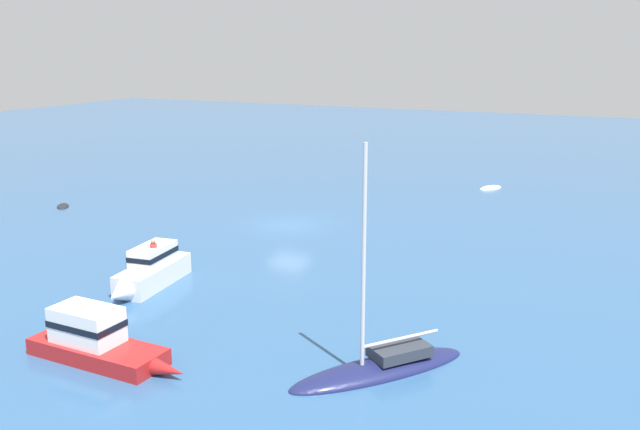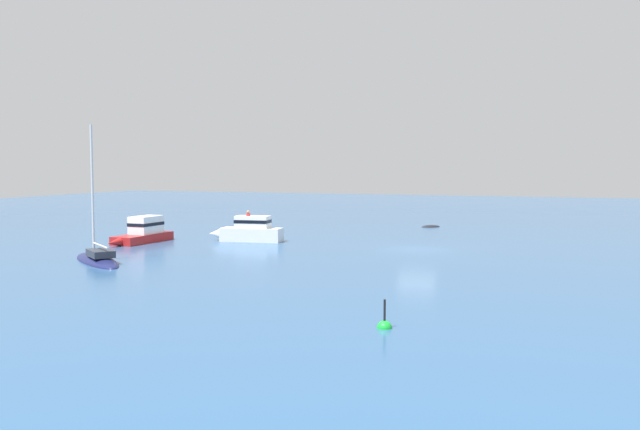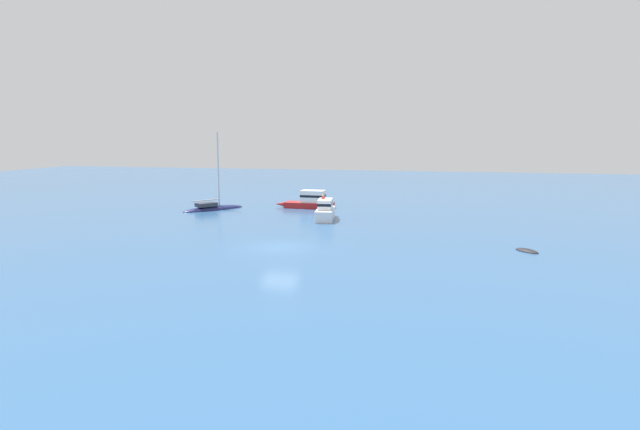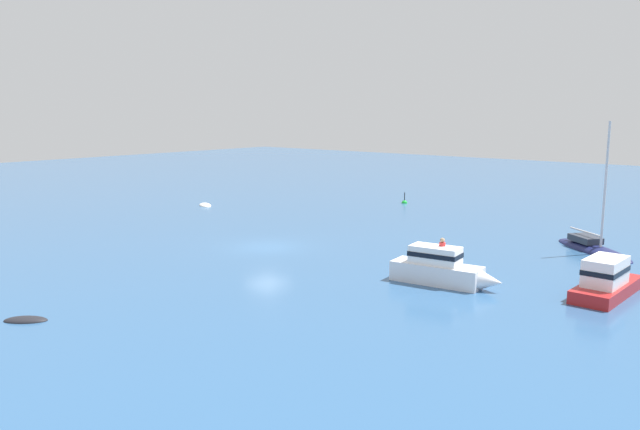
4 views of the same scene
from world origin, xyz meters
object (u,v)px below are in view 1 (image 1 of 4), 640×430
ketch (381,368)px  cabin_cruiser (95,339)px  powerboat (150,270)px  rib (63,207)px  skiff (491,188)px

ketch → cabin_cruiser: bearing=-32.4°
ketch → powerboat: bearing=-67.8°
rib → ketch: (13.92, 28.85, 0.12)m
cabin_cruiser → rib: 25.99m
powerboat → ketch: 13.26m
ketch → skiff: 33.30m
skiff → rib: bearing=-24.2°
cabin_cruiser → rib: size_ratio=3.44×
cabin_cruiser → powerboat: bearing=116.4°
cabin_cruiser → powerboat: 7.69m
cabin_cruiser → powerboat: (-6.99, -3.20, 0.04)m
rib → skiff: size_ratio=0.78×
powerboat → rib: bearing=-130.0°
powerboat → ketch: bearing=67.7°
powerboat → rib: size_ratio=3.02×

